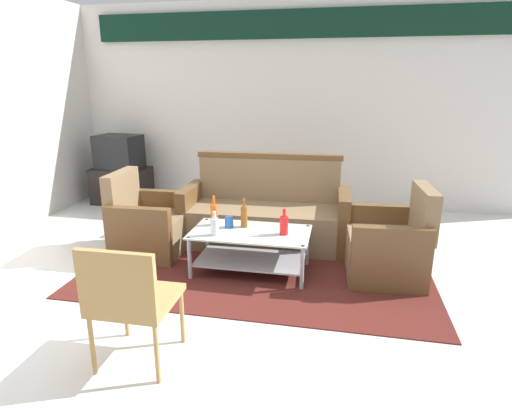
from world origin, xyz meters
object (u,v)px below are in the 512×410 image
at_px(tv_stand, 122,185).
at_px(armchair_left, 149,226).
at_px(bottle_clear, 215,226).
at_px(television, 119,152).
at_px(bottle_brown, 244,216).
at_px(armchair_right, 389,247).
at_px(bottle_orange, 214,214).
at_px(couch, 265,216).
at_px(cup, 229,222).
at_px(wicker_chair, 129,296).
at_px(coffee_table, 251,245).
at_px(bottle_red, 284,225).

bearing_deg(tv_stand, armchair_left, -54.04).
distance_m(bottle_clear, television, 2.99).
distance_m(bottle_clear, bottle_brown, 0.34).
bearing_deg(armchair_right, bottle_orange, 89.03).
relative_size(couch, bottle_orange, 6.19).
xyz_separation_m(cup, wicker_chair, (-0.21, -1.56, 0.03)).
distance_m(bottle_orange, television, 2.74).
distance_m(bottle_brown, wicker_chair, 1.64).
relative_size(coffee_table, bottle_red, 4.55).
bearing_deg(bottle_brown, bottle_orange, -179.28).
height_order(bottle_clear, bottle_red, bottle_red).
height_order(armchair_right, bottle_red, armchair_right).
xyz_separation_m(coffee_table, bottle_orange, (-0.38, 0.11, 0.25)).
bearing_deg(bottle_clear, couch, 72.49).
distance_m(couch, bottle_red, 0.87).
xyz_separation_m(bottle_brown, tv_stand, (-2.29, 1.85, -0.26)).
relative_size(bottle_brown, wicker_chair, 0.34).
height_order(armchair_left, coffee_table, armchair_left).
height_order(bottle_brown, tv_stand, bottle_brown).
bearing_deg(cup, television, 138.63).
bearing_deg(armchair_right, couch, 61.08).
height_order(couch, tv_stand, couch).
xyz_separation_m(coffee_table, bottle_clear, (-0.30, -0.16, 0.22)).
bearing_deg(bottle_clear, armchair_left, 153.09).
bearing_deg(wicker_chair, armchair_right, 44.15).
height_order(armchair_right, wicker_chair, armchair_right).
relative_size(bottle_red, cup, 2.42).
height_order(armchair_right, coffee_table, armchair_right).
bearing_deg(television, cup, 144.28).
bearing_deg(wicker_chair, cup, 81.90).
bearing_deg(wicker_chair, tv_stand, 118.83).
relative_size(armchair_left, television, 1.33).
relative_size(coffee_table, cup, 11.00).
bearing_deg(bottle_clear, coffee_table, 28.24).
bearing_deg(bottle_orange, television, 137.03).
bearing_deg(cup, couch, 72.58).
bearing_deg(bottle_brown, bottle_red, -17.55).
distance_m(armchair_right, cup, 1.50).
xyz_separation_m(armchair_right, bottle_brown, (-1.35, -0.07, 0.23)).
height_order(armchair_left, television, television).
height_order(tv_stand, wicker_chair, wicker_chair).
height_order(couch, television, television).
xyz_separation_m(armchair_right, bottle_red, (-0.95, -0.19, 0.21)).
bearing_deg(bottle_brown, coffee_table, -52.26).
bearing_deg(cup, bottle_red, -9.07).
distance_m(couch, armchair_left, 1.26).
bearing_deg(bottle_orange, armchair_left, 167.66).
distance_m(coffee_table, bottle_clear, 0.40).
xyz_separation_m(couch, coffee_table, (0.00, -0.78, -0.04)).
height_order(cup, wicker_chair, wicker_chair).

